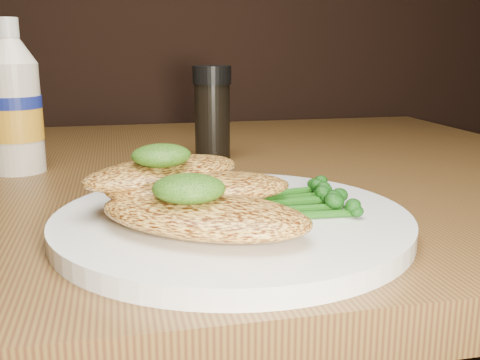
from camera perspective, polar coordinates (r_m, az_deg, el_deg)
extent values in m
cylinder|color=white|center=(0.45, -0.80, -4.29)|extent=(0.29, 0.29, 0.01)
ellipsoid|color=#EDB14B|center=(0.41, -3.77, -3.53)|extent=(0.18, 0.16, 0.03)
ellipsoid|color=#EDB14B|center=(0.45, -4.23, -0.82)|extent=(0.15, 0.08, 0.02)
ellipsoid|color=#EDB14B|center=(0.47, -7.77, 0.78)|extent=(0.16, 0.13, 0.02)
ellipsoid|color=#103808|center=(0.40, -5.25, -0.87)|extent=(0.07, 0.06, 0.02)
ellipsoid|color=#103808|center=(0.46, -8.04, 2.50)|extent=(0.06, 0.05, 0.02)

